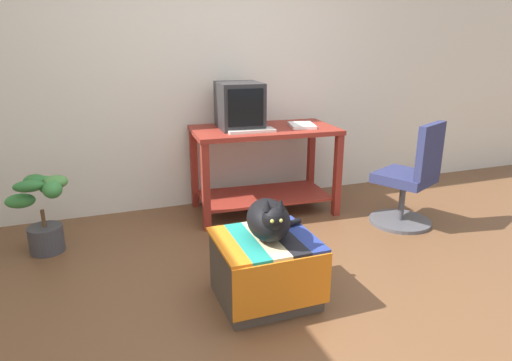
# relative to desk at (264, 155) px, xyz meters

# --- Properties ---
(ground_plane) EXTENTS (14.00, 14.00, 0.00)m
(ground_plane) POSITION_rel_desk_xyz_m (-0.40, -1.60, -0.53)
(ground_plane) COLOR brown
(back_wall) EXTENTS (8.00, 0.10, 2.60)m
(back_wall) POSITION_rel_desk_xyz_m (-0.40, 0.45, 0.77)
(back_wall) COLOR silver
(back_wall) RESTS_ON ground_plane
(desk) EXTENTS (1.29, 0.74, 0.78)m
(desk) POSITION_rel_desk_xyz_m (0.00, 0.00, 0.00)
(desk) COLOR maroon
(desk) RESTS_ON ground_plane
(tv_monitor) EXTENTS (0.39, 0.45, 0.39)m
(tv_monitor) POSITION_rel_desk_xyz_m (-0.21, 0.06, 0.44)
(tv_monitor) COLOR #28282B
(tv_monitor) RESTS_ON desk
(keyboard) EXTENTS (0.41, 0.17, 0.02)m
(keyboard) POSITION_rel_desk_xyz_m (-0.17, -0.14, 0.26)
(keyboard) COLOR beige
(keyboard) RESTS_ON desk
(book) EXTENTS (0.27, 0.32, 0.03)m
(book) POSITION_rel_desk_xyz_m (0.33, -0.07, 0.26)
(book) COLOR white
(book) RESTS_ON desk
(ottoman_with_blanket) EXTENTS (0.58, 0.55, 0.40)m
(ottoman_with_blanket) POSITION_rel_desk_xyz_m (-0.53, -1.39, -0.32)
(ottoman_with_blanket) COLOR #4C4238
(ottoman_with_blanket) RESTS_ON ground_plane
(cat) EXTENTS (0.42, 0.42, 0.29)m
(cat) POSITION_rel_desk_xyz_m (-0.51, -1.40, -0.00)
(cat) COLOR black
(cat) RESTS_ON ottoman_with_blanket
(potted_plant) EXTENTS (0.43, 0.33, 0.58)m
(potted_plant) POSITION_rel_desk_xyz_m (-1.81, -0.23, -0.22)
(potted_plant) COLOR #3D3D42
(potted_plant) RESTS_ON ground_plane
(office_chair) EXTENTS (0.56, 0.56, 0.89)m
(office_chair) POSITION_rel_desk_xyz_m (1.03, -0.73, -0.14)
(office_chair) COLOR #4C4C51
(office_chair) RESTS_ON ground_plane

